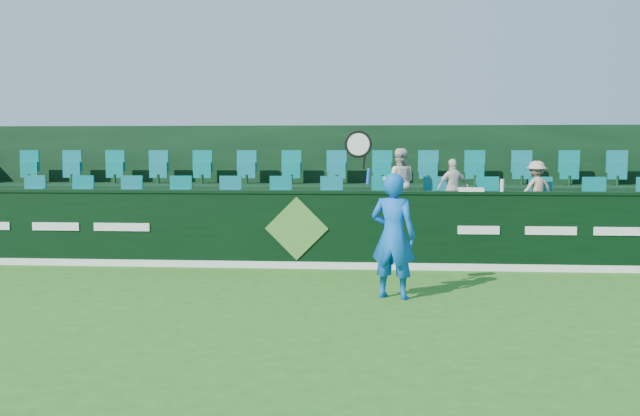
# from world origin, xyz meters

# --- Properties ---
(ground) EXTENTS (60.00, 60.00, 0.00)m
(ground) POSITION_xyz_m (0.00, 0.00, 0.00)
(ground) COLOR #256D1A
(ground) RESTS_ON ground
(sponsor_hoarding) EXTENTS (16.00, 0.25, 1.35)m
(sponsor_hoarding) POSITION_xyz_m (0.00, 4.00, 0.67)
(sponsor_hoarding) COLOR black
(sponsor_hoarding) RESTS_ON ground
(stand_tier_front) EXTENTS (16.00, 2.00, 0.80)m
(stand_tier_front) POSITION_xyz_m (0.00, 5.10, 0.40)
(stand_tier_front) COLOR black
(stand_tier_front) RESTS_ON ground
(stand_tier_back) EXTENTS (16.00, 1.80, 1.30)m
(stand_tier_back) POSITION_xyz_m (0.00, 7.00, 0.65)
(stand_tier_back) COLOR black
(stand_tier_back) RESTS_ON ground
(stand_rear) EXTENTS (16.00, 4.10, 2.60)m
(stand_rear) POSITION_xyz_m (0.00, 7.44, 1.22)
(stand_rear) COLOR black
(stand_rear) RESTS_ON ground
(seat_row_front) EXTENTS (13.50, 0.50, 0.60)m
(seat_row_front) POSITION_xyz_m (0.00, 5.50, 1.10)
(seat_row_front) COLOR #067371
(seat_row_front) RESTS_ON stand_tier_front
(seat_row_back) EXTENTS (13.50, 0.50, 0.60)m
(seat_row_back) POSITION_xyz_m (0.00, 7.30, 1.60)
(seat_row_back) COLOR #067371
(seat_row_back) RESTS_ON stand_tier_back
(tennis_player) EXTENTS (1.06, 0.60, 2.34)m
(tennis_player) POSITION_xyz_m (1.60, 1.58, 0.89)
(tennis_player) COLOR blue
(tennis_player) RESTS_ON ground
(spectator_left) EXTENTS (0.64, 0.51, 1.28)m
(spectator_left) POSITION_xyz_m (1.80, 5.12, 1.44)
(spectator_left) COLOR silver
(spectator_left) RESTS_ON stand_tier_front
(spectator_middle) EXTENTS (0.69, 0.48, 1.09)m
(spectator_middle) POSITION_xyz_m (2.80, 5.12, 1.34)
(spectator_middle) COLOR silver
(spectator_middle) RESTS_ON stand_tier_front
(spectator_right) EXTENTS (0.78, 0.62, 1.05)m
(spectator_right) POSITION_xyz_m (4.31, 5.12, 1.33)
(spectator_right) COLOR tan
(spectator_right) RESTS_ON stand_tier_front
(towel) EXTENTS (0.41, 0.27, 0.06)m
(towel) POSITION_xyz_m (2.97, 4.00, 1.38)
(towel) COLOR white
(towel) RESTS_ON sponsor_hoarding
(drinks_bottle) EXTENTS (0.07, 0.07, 0.21)m
(drinks_bottle) POSITION_xyz_m (3.50, 4.00, 1.46)
(drinks_bottle) COLOR silver
(drinks_bottle) RESTS_ON sponsor_hoarding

